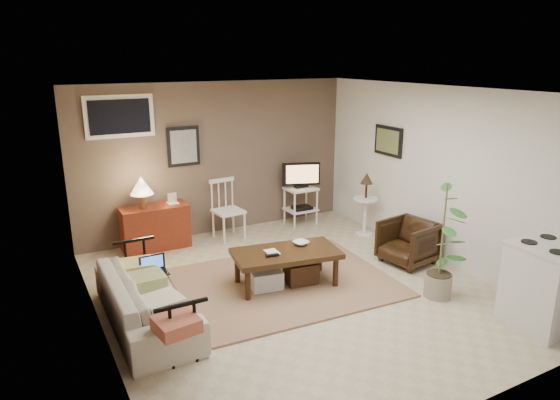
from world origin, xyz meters
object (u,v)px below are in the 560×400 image
coffee_table (285,265)px  red_console (154,223)px  spindle_chair (228,211)px  armchair (408,240)px  potted_plant (442,237)px  sofa (145,292)px  side_table (366,197)px  stove (546,285)px  tv_stand (301,192)px

coffee_table → red_console: (-1.09, 2.05, 0.12)m
spindle_chair → coffee_table: bearing=-91.5°
red_console → armchair: bearing=-37.3°
potted_plant → red_console: bearing=128.8°
sofa → side_table: side_table is taller
red_console → armchair: 3.67m
potted_plant → stove: bearing=-64.3°
red_console → tv_stand: size_ratio=1.06×
sofa → armchair: sofa is taller
tv_stand → potted_plant: potted_plant is taller
tv_stand → armchair: 2.20m
coffee_table → stove: bearing=-47.6°
potted_plant → stove: size_ratio=1.53×
coffee_table → red_console: bearing=117.9°
sofa → armchair: size_ratio=2.85×
red_console → spindle_chair: bearing=-5.8°
potted_plant → spindle_chair: bearing=114.8°
spindle_chair → stove: 4.48m
tv_stand → stove: (0.54, -4.10, -0.10)m
side_table → stove: (-0.06, -3.12, -0.17)m
sofa → armchair: bearing=-91.5°
red_console → potted_plant: (2.54, -3.17, 0.36)m
coffee_table → side_table: side_table is taller
coffee_table → armchair: armchair is taller
spindle_chair → stove: bearing=-65.0°
red_console → tv_stand: red_console is taller
sofa → potted_plant: (3.20, -1.04, 0.38)m
red_console → side_table: bearing=-18.8°
armchair → coffee_table: bearing=-103.7°
tv_stand → spindle_chair: bearing=-178.2°
spindle_chair → side_table: bearing=-25.6°
spindle_chair → side_table: 2.18m
coffee_table → side_table: (2.01, 0.99, 0.36)m
coffee_table → potted_plant: (1.46, -1.12, 0.48)m
side_table → stove: 3.13m
armchair → tv_stand: bearing=-176.9°
sofa → spindle_chair: bearing=-41.8°
armchair → sofa: bearing=-99.8°
side_table → armchair: 1.22m
sofa → stove: 4.22m
red_console → spindle_chair: red_console is taller
red_console → side_table: red_console is taller
coffee_table → spindle_chair: spindle_chair is taller
sofa → spindle_chair: spindle_chair is taller
stove → spindle_chair: bearing=115.0°
spindle_chair → sofa: bearing=-131.8°
coffee_table → side_table: size_ratio=1.35×
stove → coffee_table: bearing=132.4°
spindle_chair → potted_plant: potted_plant is taller
side_table → stove: size_ratio=1.11×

